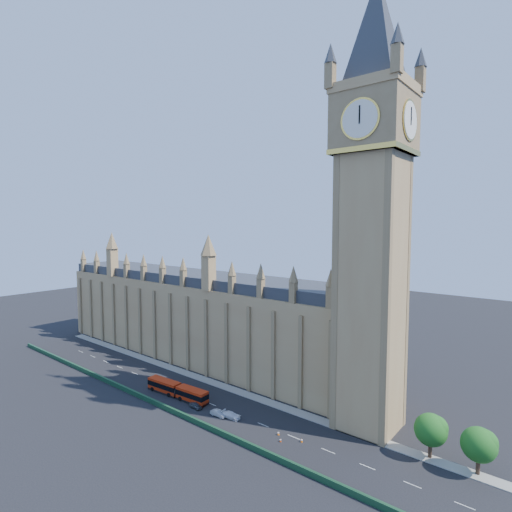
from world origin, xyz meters
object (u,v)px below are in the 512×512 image
Objects in this scene: car_silver at (218,413)px; car_white at (231,415)px; car_grey at (196,406)px; red_bus at (177,390)px.

car_silver is 3.06m from car_white.
car_grey is 0.80× the size of car_white.
car_grey is 7.06m from car_silver.
red_bus is 4.16× the size of car_white.
red_bus reaches higher than car_grey.
red_bus is at bearing 85.21° from car_white.
car_silver is (7.04, 0.57, 0.04)m from car_grey.
red_bus is 8.67m from car_grey.
car_grey is at bearing -13.48° from red_bus.
car_white is at bearing -74.43° from car_grey.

